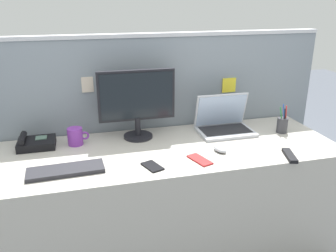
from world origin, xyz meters
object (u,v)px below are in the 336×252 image
at_px(laptop, 224,122).
at_px(cell_phone_black_slab, 152,166).
at_px(coffee_mug, 76,136).
at_px(pen_cup, 282,125).
at_px(keyboard_main, 66,170).
at_px(computer_mouse_right_hand, 220,149).
at_px(cell_phone_red_case, 200,160).
at_px(tv_remote, 290,155).
at_px(desktop_monitor, 137,100).
at_px(desk_phone, 35,143).

distance_m(laptop, cell_phone_black_slab, 0.69).
bearing_deg(coffee_mug, laptop, -0.96).
distance_m(pen_cup, cell_phone_black_slab, 0.97).
bearing_deg(laptop, coffee_mug, 179.04).
relative_size(keyboard_main, computer_mouse_right_hand, 3.83).
distance_m(cell_phone_red_case, tv_remote, 0.50).
relative_size(laptop, tv_remote, 2.08).
bearing_deg(desktop_monitor, computer_mouse_right_hand, -39.08).
bearing_deg(coffee_mug, cell_phone_black_slab, -47.13).
height_order(tv_remote, coffee_mug, coffee_mug).
relative_size(desk_phone, tv_remote, 1.25).
xyz_separation_m(computer_mouse_right_hand, cell_phone_black_slab, (-0.42, -0.10, -0.01)).
relative_size(desk_phone, keyboard_main, 0.55).
bearing_deg(computer_mouse_right_hand, tv_remote, -35.14).
xyz_separation_m(cell_phone_black_slab, cell_phone_red_case, (0.27, 0.01, 0.00)).
height_order(desk_phone, cell_phone_red_case, desk_phone).
bearing_deg(tv_remote, computer_mouse_right_hand, 169.98).
height_order(cell_phone_black_slab, coffee_mug, coffee_mug).
xyz_separation_m(pen_cup, cell_phone_red_case, (-0.66, -0.26, -0.05)).
distance_m(desktop_monitor, pen_cup, 0.96).
xyz_separation_m(laptop, coffee_mug, (-0.95, 0.02, -0.01)).
bearing_deg(cell_phone_red_case, computer_mouse_right_hand, 10.49).
height_order(desktop_monitor, desk_phone, desktop_monitor).
distance_m(desktop_monitor, computer_mouse_right_hand, 0.59).
bearing_deg(coffee_mug, keyboard_main, -99.12).
bearing_deg(tv_remote, keyboard_main, -169.71).
height_order(keyboard_main, tv_remote, keyboard_main).
height_order(computer_mouse_right_hand, pen_cup, pen_cup).
relative_size(pen_cup, cell_phone_red_case, 1.22).
bearing_deg(tv_remote, pen_cup, 81.44).
height_order(desk_phone, pen_cup, pen_cup).
relative_size(desk_phone, pen_cup, 1.13).
bearing_deg(tv_remote, desk_phone, 176.37).
height_order(desktop_monitor, cell_phone_black_slab, desktop_monitor).
relative_size(desktop_monitor, laptop, 1.34).
relative_size(desk_phone, cell_phone_black_slab, 1.69).
bearing_deg(cell_phone_black_slab, coffee_mug, 112.87).
relative_size(keyboard_main, cell_phone_red_case, 2.48).
bearing_deg(cell_phone_black_slab, desk_phone, 125.00).
bearing_deg(desk_phone, coffee_mug, -4.75).
bearing_deg(pen_cup, laptop, 161.97).
bearing_deg(tv_remote, laptop, 129.37).
relative_size(computer_mouse_right_hand, tv_remote, 0.59).
bearing_deg(cell_phone_red_case, tv_remote, -28.35).
bearing_deg(laptop, cell_phone_black_slab, -145.13).
height_order(computer_mouse_right_hand, cell_phone_red_case, computer_mouse_right_hand).
distance_m(desk_phone, computer_mouse_right_hand, 1.09).
height_order(desk_phone, tv_remote, desk_phone).
bearing_deg(cell_phone_red_case, desk_phone, 136.07).
bearing_deg(laptop, keyboard_main, -161.35).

